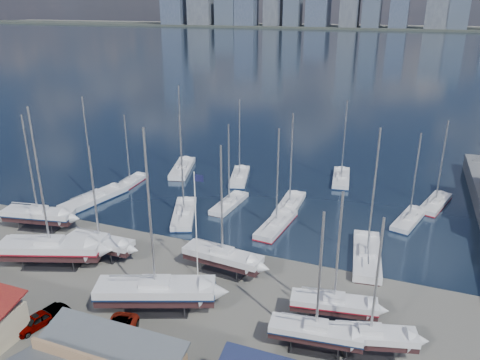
% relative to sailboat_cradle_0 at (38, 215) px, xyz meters
% --- Properties ---
extents(ground, '(1400.00, 1400.00, 0.00)m').
position_rel_sailboat_cradle_0_xyz_m(ground, '(26.03, -5.71, -2.07)').
color(ground, '#605E59').
rests_on(ground, ground).
extents(water, '(1400.00, 600.00, 0.40)m').
position_rel_sailboat_cradle_0_xyz_m(water, '(26.03, 304.29, -2.22)').
color(water, '#1C2F40').
rests_on(water, ground).
extents(far_shore, '(1400.00, 80.00, 2.20)m').
position_rel_sailboat_cradle_0_xyz_m(far_shore, '(26.03, 564.29, -0.97)').
color(far_shore, '#2D332D').
rests_on(far_shore, ground).
extents(sailboat_cradle_0, '(10.26, 4.60, 16.02)m').
position_rel_sailboat_cradle_0_xyz_m(sailboat_cradle_0, '(0.00, 0.00, 0.00)').
color(sailboat_cradle_0, '#2D2D33').
rests_on(sailboat_cradle_0, ground).
extents(sailboat_cradle_1, '(12.39, 7.18, 19.08)m').
position_rel_sailboat_cradle_0_xyz_m(sailboat_cradle_1, '(8.52, -7.06, 0.16)').
color(sailboat_cradle_1, '#2D2D33').
rests_on(sailboat_cradle_1, ground).
extents(sailboat_cradle_2, '(8.63, 2.53, 14.18)m').
position_rel_sailboat_cradle_0_xyz_m(sailboat_cradle_2, '(12.67, -3.36, -0.09)').
color(sailboat_cradle_2, '#2D2D33').
rests_on(sailboat_cradle_2, ground).
extents(sailboat_cradle_3, '(12.34, 7.44, 19.05)m').
position_rel_sailboat_cradle_0_xyz_m(sailboat_cradle_3, '(24.53, -10.14, 0.16)').
color(sailboat_cradle_3, '#2D2D33').
rests_on(sailboat_cradle_3, ground).
extents(sailboat_cradle_4, '(9.54, 3.45, 15.31)m').
position_rel_sailboat_cradle_0_xyz_m(sailboat_cradle_4, '(27.97, -1.19, -0.03)').
color(sailboat_cradle_4, '#2D2D33').
rests_on(sailboat_cradle_4, ground).
extents(sailboat_cradle_5, '(8.53, 3.27, 13.64)m').
position_rel_sailboat_cradle_0_xyz_m(sailboat_cradle_5, '(40.79, -10.10, -0.12)').
color(sailboat_cradle_5, '#2D2D33').
rests_on(sailboat_cradle_5, ground).
extents(sailboat_cradle_6, '(8.63, 3.69, 13.70)m').
position_rel_sailboat_cradle_0_xyz_m(sailboat_cradle_6, '(41.50, -5.40, -0.12)').
color(sailboat_cradle_6, '#2D2D33').
rests_on(sailboat_cradle_6, ground).
extents(sailboat_cradle_7, '(8.40, 4.32, 13.41)m').
position_rel_sailboat_cradle_0_xyz_m(sailboat_cradle_7, '(45.33, -8.98, -0.13)').
color(sailboat_cradle_7, '#2D2D33').
rests_on(sailboat_cradle_7, ground).
extents(sailboat_moored_0, '(5.49, 12.01, 17.33)m').
position_rel_sailboat_cradle_0_xyz_m(sailboat_moored_0, '(1.05, 10.46, -1.76)').
color(sailboat_moored_0, black).
rests_on(sailboat_moored_0, water).
extents(sailboat_moored_1, '(2.79, 8.64, 12.77)m').
position_rel_sailboat_cradle_0_xyz_m(sailboat_moored_1, '(2.14, 18.73, -1.76)').
color(sailboat_moored_1, black).
rests_on(sailboat_moored_1, water).
extents(sailboat_moored_2, '(6.11, 11.36, 16.53)m').
position_rel_sailboat_cradle_0_xyz_m(sailboat_moored_2, '(7.24, 28.16, -1.75)').
color(sailboat_moored_2, black).
rests_on(sailboat_moored_2, water).
extents(sailboat_moored_3, '(6.83, 10.92, 15.85)m').
position_rel_sailboat_cradle_0_xyz_m(sailboat_moored_3, '(16.81, 10.55, -1.76)').
color(sailboat_moored_3, black).
rests_on(sailboat_moored_3, water).
extents(sailboat_moored_4, '(3.11, 9.09, 13.50)m').
position_rel_sailboat_cradle_0_xyz_m(sailboat_moored_4, '(21.46, 16.53, -1.75)').
color(sailboat_moored_4, black).
rests_on(sailboat_moored_4, water).
extents(sailboat_moored_5, '(5.30, 10.34, 14.89)m').
position_rel_sailboat_cradle_0_xyz_m(sailboat_moored_5, '(18.72, 27.90, -1.76)').
color(sailboat_moored_5, black).
rests_on(sailboat_moored_5, water).
extents(sailboat_moored_6, '(3.61, 10.12, 14.83)m').
position_rel_sailboat_cradle_0_xyz_m(sailboat_moored_6, '(30.35, 12.08, -1.76)').
color(sailboat_moored_6, black).
rests_on(sailboat_moored_6, water).
extents(sailboat_moored_7, '(3.09, 10.21, 15.32)m').
position_rel_sailboat_cradle_0_xyz_m(sailboat_moored_7, '(30.32, 19.04, -1.75)').
color(sailboat_moored_7, black).
rests_on(sailboat_moored_7, water).
extents(sailboat_moored_8, '(4.14, 10.19, 14.80)m').
position_rel_sailboat_cradle_0_xyz_m(sailboat_moored_8, '(35.57, 33.80, -1.76)').
color(sailboat_moored_8, black).
rests_on(sailboat_moored_8, water).
extents(sailboat_moored_9, '(4.68, 11.73, 17.23)m').
position_rel_sailboat_cradle_0_xyz_m(sailboat_moored_9, '(43.14, 7.81, -1.75)').
color(sailboat_moored_9, black).
rests_on(sailboat_moored_9, water).
extents(sailboat_moored_10, '(4.82, 9.51, 13.70)m').
position_rel_sailboat_cradle_0_xyz_m(sailboat_moored_10, '(47.47, 20.56, -1.76)').
color(sailboat_moored_10, black).
rests_on(sailboat_moored_10, water).
extents(sailboat_moored_11, '(5.07, 9.76, 14.05)m').
position_rel_sailboat_cradle_0_xyz_m(sailboat_moored_11, '(50.94, 27.99, -1.76)').
color(sailboat_moored_11, black).
rests_on(sailboat_moored_11, water).
extents(car_a, '(2.56, 4.35, 1.39)m').
position_rel_sailboat_cradle_0_xyz_m(car_a, '(15.11, -16.77, -1.38)').
color(car_a, gray).
rests_on(car_a, ground).
extents(car_b, '(4.48, 2.34, 1.40)m').
position_rel_sailboat_cradle_0_xyz_m(car_b, '(16.88, -15.04, -1.37)').
color(car_b, gray).
rests_on(car_b, ground).
extents(car_c, '(3.83, 6.20, 1.60)m').
position_rel_sailboat_cradle_0_xyz_m(car_c, '(23.46, -15.54, -1.27)').
color(car_c, gray).
rests_on(car_c, ground).
extents(flagpole, '(1.12, 0.12, 12.71)m').
position_rel_sailboat_cradle_0_xyz_m(flagpole, '(25.77, -3.06, 5.29)').
color(flagpole, white).
rests_on(flagpole, ground).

